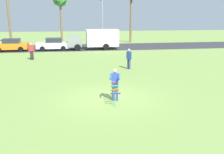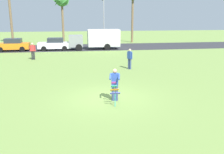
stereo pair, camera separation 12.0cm
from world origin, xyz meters
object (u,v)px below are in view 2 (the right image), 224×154
Objects in this scene: person_kite_flyer at (115,83)px; streetlight_pole at (104,18)px; parked_car_white at (55,44)px; parked_truck_grey_van at (97,39)px; kite_held at (115,91)px; person_walker_far at (33,51)px; palm_tree_right_near at (62,2)px; parked_car_orange at (13,45)px; person_walker_near at (130,58)px.

streetlight_pole reaches higher than person_kite_flyer.
parked_truck_grey_van is at bearing 0.00° from parked_car_white.
parked_car_white reaches higher than kite_held.
parked_car_white is at bearing 76.45° from person_walker_far.
kite_held is at bearing -78.22° from parked_car_white.
person_kite_flyer is at bearing -82.83° from palm_tree_right_near.
parked_car_orange is at bearing 114.47° from kite_held.
palm_tree_right_near reaches higher than parked_truck_grey_van.
parked_car_orange is 14.89m from streetlight_pole.
parked_car_white is 14.80m from person_walker_near.
person_walker_near is at bearing -74.51° from palm_tree_right_near.
parked_car_orange is (-9.87, 20.69, -0.18)m from person_kite_flyer.
parked_truck_grey_van is at bearing -0.01° from parked_car_orange.
parked_truck_grey_van is 0.96× the size of streetlight_pole.
person_walker_far is at bearing 114.67° from person_kite_flyer.
parked_truck_grey_van is 0.85× the size of palm_tree_right_near.
streetlight_pole reaches higher than parked_car_white.
person_kite_flyer is 21.20m from parked_car_white.
person_kite_flyer is 1.00× the size of person_walker_far.
streetlight_pole is at bearing 44.94° from parked_car_white.
parked_car_white is (5.28, -0.00, 0.00)m from parked_car_orange.
person_kite_flyer is at bearing -92.77° from parked_truck_grey_van.
palm_tree_right_near reaches higher than person_walker_near.
parked_car_white is 2.44× the size of person_walker_near.
parked_truck_grey_van reaches higher than person_walker_near.
streetlight_pole reaches higher than parked_truck_grey_van.
person_walker_near is 10.63m from person_walker_far.
person_walker_near is (2.51, 7.71, -0.02)m from person_kite_flyer.
parked_car_orange is at bearing 117.06° from person_walker_far.
streetlight_pole is at bearing 30.08° from parked_car_orange.
palm_tree_right_near is at bearing 59.11° from parked_car_orange.
kite_held is at bearing -107.41° from person_walker_near.
parked_car_orange is 13.05m from palm_tree_right_near.
person_walker_far is at bearing -136.07° from parked_truck_grey_van.
parked_truck_grey_van is 3.89× the size of person_walker_near.
person_kite_flyer is at bearing -64.51° from parked_car_orange.
person_kite_flyer is 20.72m from parked_truck_grey_van.
person_kite_flyer and person_walker_far have the same top height.
kite_held is 21.86m from parked_car_white.
streetlight_pole is at bearing 57.83° from person_walker_far.
person_walker_near is (2.64, 8.42, 0.15)m from kite_held.
palm_tree_right_near is 4.59× the size of person_walker_far.
person_kite_flyer is 1.00× the size of person_walker_near.
streetlight_pole reaches higher than kite_held.
kite_held is 0.17× the size of streetlight_pole.
person_walker_near is at bearing 71.94° from person_kite_flyer.
kite_held is 32.18m from palm_tree_right_near.
palm_tree_right_near is at bearing 97.17° from person_kite_flyer.
kite_held is at bearing -83.22° from palm_tree_right_near.
parked_car_orange is 17.94m from person_walker_near.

